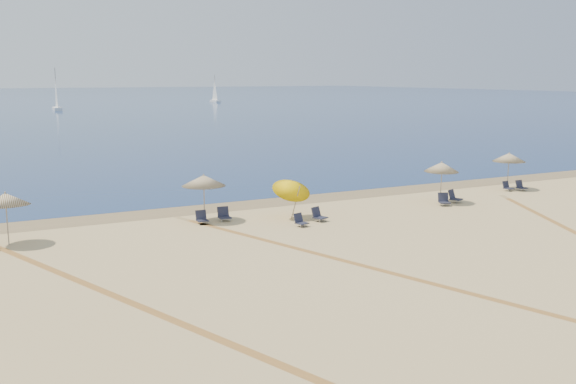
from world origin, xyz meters
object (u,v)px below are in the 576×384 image
chair_9 (521,186)px  chair_4 (300,221)px  umbrella_4 (442,167)px  chair_8 (507,187)px  chair_7 (454,197)px  chair_3 (224,215)px  umbrella_5 (509,157)px  sailboat_0 (215,94)px  umbrella_1 (6,199)px  chair_2 (202,218)px  umbrella_3 (292,186)px  chair_6 (444,200)px  umbrella_2 (204,181)px  chair_5 (318,215)px  sailboat_2 (56,97)px

chair_9 → chair_4: bearing=-173.1°
umbrella_4 → chair_8: (6.57, 1.27, -1.85)m
chair_7 → chair_9: bearing=-13.2°
chair_3 → chair_8: chair_3 is taller
umbrella_5 → sailboat_0: 149.51m
chair_7 → chair_9: (6.61, 1.20, -0.04)m
umbrella_1 → chair_2: 9.17m
chair_2 → umbrella_3: bearing=-8.4°
chair_2 → umbrella_1: bearing=-175.4°
umbrella_3 → umbrella_5: umbrella_5 is taller
umbrella_1 → chair_8: (29.87, 0.27, -1.77)m
umbrella_3 → chair_9: 17.21m
chair_7 → chair_9: 6.72m
umbrella_1 → chair_9: size_ratio=3.62×
chair_6 → chair_8: chair_6 is taller
umbrella_5 → chair_8: umbrella_5 is taller
umbrella_4 → chair_8: umbrella_4 is taller
umbrella_1 → chair_6: bearing=-4.2°
umbrella_4 → chair_9: size_ratio=3.75×
chair_2 → chair_3: chair_3 is taller
umbrella_1 → umbrella_2: bearing=3.7°
chair_2 → chair_9: size_ratio=1.02×
chair_5 → chair_9: bearing=-15.5°
chair_5 → sailboat_0: (49.77, 148.30, 2.00)m
umbrella_4 → chair_2: size_ratio=3.67×
chair_9 → sailboat_2: 119.91m
umbrella_5 → chair_3: size_ratio=3.33×
umbrella_2 → umbrella_5: umbrella_5 is taller
umbrella_1 → umbrella_3: bearing=-3.6°
umbrella_1 → chair_3: umbrella_1 is taller
chair_7 → umbrella_5: bearing=-6.0°
umbrella_2 → umbrella_3: 4.56m
umbrella_1 → umbrella_4: umbrella_4 is taller
sailboat_2 → umbrella_4: bearing=-85.2°
chair_6 → chair_7: bearing=45.1°
umbrella_5 → chair_8: (-0.45, -0.44, -1.84)m
chair_2 → chair_6: bearing=-3.7°
umbrella_5 → chair_7: bearing=-162.5°
umbrella_3 → sailboat_0: bearing=71.0°
umbrella_4 → chair_2: 14.46m
chair_4 → chair_6: bearing=-11.5°
chair_9 → chair_7: bearing=-171.2°
umbrella_1 → chair_3: size_ratio=3.24×
umbrella_2 → chair_2: bearing=-124.1°
umbrella_4 → sailboat_0: size_ratio=0.32×
umbrella_1 → sailboat_0: bearing=66.3°
umbrella_1 → umbrella_2: umbrella_2 is taller
chair_7 → sailboat_2: bearing=69.5°
chair_6 → chair_8: (6.88, 1.95, -0.04)m
umbrella_2 → chair_3: (0.92, -0.36, -1.79)m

